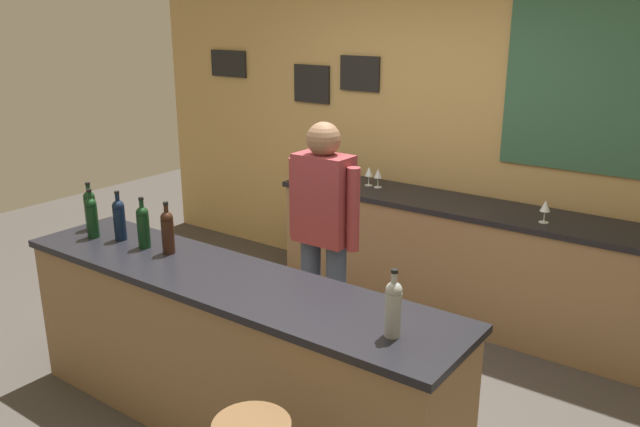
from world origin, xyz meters
The scene contains 14 objects.
ground_plane centered at (0.00, 0.00, 0.00)m, with size 10.00×10.00×0.00m, color #423D38.
back_wall centered at (0.02, 2.03, 1.42)m, with size 6.00×0.09×2.80m.
bar_counter centered at (0.00, -0.40, 0.46)m, with size 2.70×0.60×0.92m.
side_counter centered at (0.40, 1.65, 0.45)m, with size 2.90×0.56×0.90m.
bartender centered at (0.01, 0.47, 0.94)m, with size 0.52×0.21×1.62m.
wine_bottle_a centered at (-1.23, -0.33, 1.06)m, with size 0.07×0.07×0.31m.
wine_bottle_b centered at (-1.08, -0.43, 1.06)m, with size 0.07×0.07×0.31m.
wine_bottle_c centered at (-0.91, -0.36, 1.06)m, with size 0.07×0.07×0.31m.
wine_bottle_d centered at (-0.68, -0.36, 1.06)m, with size 0.07×0.07×0.31m.
wine_bottle_e centered at (-0.50, -0.34, 1.06)m, with size 0.07×0.07×0.31m.
wine_bottle_f centered at (1.04, -0.45, 1.06)m, with size 0.07×0.07×0.31m.
wine_glass_a centered at (-0.41, 1.69, 1.01)m, with size 0.07×0.07×0.16m.
wine_glass_b centered at (-0.32, 1.68, 1.01)m, with size 0.07×0.07×0.16m.
wine_glass_c centered at (1.05, 1.55, 1.01)m, with size 0.07×0.07×0.16m.
Camera 1 is at (2.24, -2.63, 2.24)m, focal length 36.14 mm.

